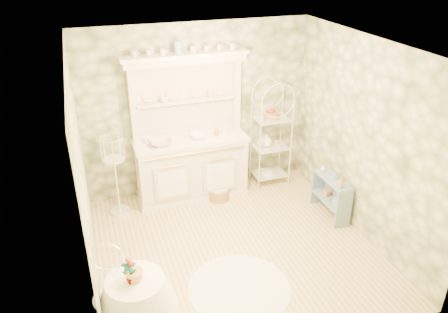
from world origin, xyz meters
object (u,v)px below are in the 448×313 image
object	(u,v)px
side_shelf	(331,198)
cafe_chair	(113,301)
kitchen_dresser	(190,130)
birdcage_stand	(116,174)
bakers_rack	(271,134)
round_table	(138,305)
floor_basket	(219,193)

from	to	relation	value
side_shelf	cafe_chair	xyz separation A→B (m)	(-3.30, -1.21, 0.14)
side_shelf	kitchen_dresser	bearing A→B (deg)	149.20
side_shelf	birdcage_stand	xyz separation A→B (m)	(-3.00, 1.06, 0.39)
bakers_rack	cafe_chair	distance (m)	3.77
round_table	floor_basket	distance (m)	2.79
kitchen_dresser	round_table	bearing A→B (deg)	-116.28
round_table	cafe_chair	xyz separation A→B (m)	(-0.24, 0.10, 0.04)
bakers_rack	round_table	xyz separation A→B (m)	(-2.61, -2.53, -0.50)
round_table	floor_basket	xyz separation A→B (m)	(1.61, 2.26, -0.27)
kitchen_dresser	floor_basket	xyz separation A→B (m)	(0.37, -0.26, -1.04)
birdcage_stand	floor_basket	size ratio (longest dim) A/B	4.15
kitchen_dresser	cafe_chair	xyz separation A→B (m)	(-1.48, -2.41, -0.73)
side_shelf	floor_basket	xyz separation A→B (m)	(-1.45, 0.95, -0.18)
floor_basket	kitchen_dresser	bearing A→B (deg)	145.09
bakers_rack	kitchen_dresser	bearing A→B (deg)	-179.87
birdcage_stand	side_shelf	bearing A→B (deg)	-19.50
side_shelf	round_table	xyz separation A→B (m)	(-3.06, -1.31, 0.09)
cafe_chair	birdcage_stand	xyz separation A→B (m)	(0.30, 2.27, 0.26)
kitchen_dresser	bakers_rack	xyz separation A→B (m)	(1.36, 0.01, -0.27)
kitchen_dresser	floor_basket	bearing A→B (deg)	-34.91
floor_basket	round_table	bearing A→B (deg)	-125.41
bakers_rack	round_table	distance (m)	3.67
bakers_rack	cafe_chair	xyz separation A→B (m)	(-2.84, -2.43, -0.46)
side_shelf	round_table	size ratio (longest dim) A/B	0.88
cafe_chair	birdcage_stand	size ratio (longest dim) A/B	0.62
cafe_chair	bakers_rack	bearing A→B (deg)	56.80
side_shelf	bakers_rack	bearing A→B (deg)	113.19
kitchen_dresser	cafe_chair	distance (m)	2.92
round_table	bakers_rack	bearing A→B (deg)	44.16
bakers_rack	round_table	bearing A→B (deg)	-136.34
kitchen_dresser	round_table	xyz separation A→B (m)	(-1.24, -2.52, -0.77)
birdcage_stand	floor_basket	world-z (taller)	birdcage_stand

